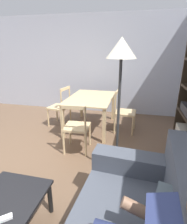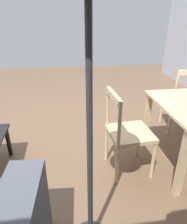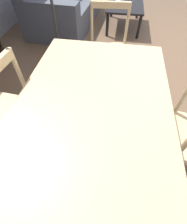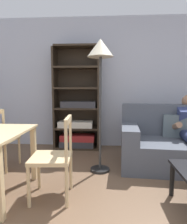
% 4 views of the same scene
% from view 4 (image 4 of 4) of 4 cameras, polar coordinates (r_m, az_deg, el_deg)
% --- Properties ---
extents(wall_back, '(6.15, 0.12, 2.59)m').
position_cam_4_polar(wall_back, '(4.11, 7.16, 8.21)').
color(wall_back, '#B2B7C6').
rests_on(wall_back, ground_plane).
extents(bookshelf, '(0.89, 0.36, 1.99)m').
position_cam_4_polar(bookshelf, '(3.93, -4.70, 0.66)').
color(bookshelf, '#2D2319').
rests_on(bookshelf, ground_plane).
extents(dining_chair_facing_couch, '(0.45, 0.45, 0.89)m').
position_cam_4_polar(dining_chair_facing_couch, '(2.23, -11.33, -12.73)').
color(dining_chair_facing_couch, '#D1B27F').
rests_on(dining_chair_facing_couch, ground_plane).
extents(floor_lamp, '(0.36, 0.36, 1.86)m').
position_cam_4_polar(floor_lamp, '(2.80, 1.99, 14.57)').
color(floor_lamp, black).
rests_on(floor_lamp, ground_plane).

